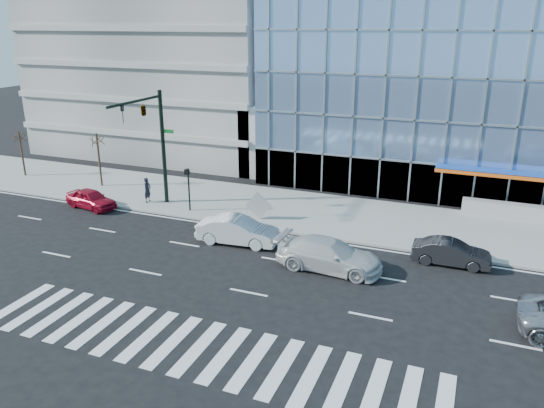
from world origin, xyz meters
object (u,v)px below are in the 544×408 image
Objects in this scene: white_suv at (329,255)px; red_sedan at (91,199)px; dark_sedan at (451,253)px; tilted_panel at (258,206)px; white_sedan at (238,231)px; street_tree_far at (19,137)px; traffic_signal at (149,123)px; street_tree_near at (97,141)px; pedestrian at (147,190)px; ped_signal_post at (188,183)px.

red_sedan is (-18.35, 3.21, -0.15)m from white_suv.
dark_sedan is 3.19× the size of tilted_panel.
tilted_panel is (-0.33, 3.88, 0.26)m from white_sedan.
street_tree_far reaches higher than dark_sedan.
white_sedan is 3.90m from tilted_panel.
tilted_panel is (7.58, 0.65, -5.10)m from traffic_signal.
street_tree_near reaches higher than street_tree_far.
pedestrian is (-15.12, 5.45, 0.23)m from white_suv.
street_tree_near reaches higher than white_sedan.
traffic_signal is 2.67× the size of ped_signal_post.
street_tree_far is 35.31m from dark_sedan.
dark_sedan is at bearing -4.51° from traffic_signal.
street_tree_near is at bearing 0.00° from street_tree_far.
red_sedan is at bearing -162.67° from traffic_signal.
white_suv is at bearing -89.50° from red_sedan.
tilted_panel reaches higher than white_sedan.
white_sedan is at bearing -87.60° from tilted_panel.
white_sedan is 1.18× the size of dark_sedan.
pedestrian is (3.22, 2.24, 0.38)m from red_sedan.
pedestrian is at bearing 82.66° from dark_sedan.
traffic_signal is at bearing -11.05° from street_tree_far.
traffic_signal reaches higher than white_sedan.
tilted_panel is at bearing -89.52° from pedestrian.
red_sedan is 3.94m from pedestrian.
white_suv is 1.37× the size of dark_sedan.
street_tree_far reaches higher than tilted_panel.
white_suv is 6.15m from white_sedan.
dark_sedan is 2.29× the size of pedestrian.
pedestrian is at bearing -19.71° from street_tree_near.
tilted_panel is at bearing -0.02° from white_sedan.
white_sedan is (7.91, -3.23, -5.36)m from traffic_signal.
white_suv is 6.72m from dark_sedan.
street_tree_near reaches higher than white_suv.
pedestrian reaches higher than red_sedan.
white_sedan is (14.91, -6.17, -2.97)m from street_tree_near.
traffic_signal is 1.93× the size of dark_sedan.
white_suv is at bearing -107.63° from white_sedan.
red_sedan is at bearing -165.77° from ped_signal_post.
dark_sedan is at bearing -61.27° from white_suv.
street_tree_far reaches higher than pedestrian.
street_tree_far is at bearing 168.95° from traffic_signal.
street_tree_far is at bearing 77.40° from white_suv.
pedestrian is (-1.21, 0.86, -5.11)m from traffic_signal.
ped_signal_post is at bearing 68.47° from white_suv.
traffic_signal is 6.15× the size of tilted_panel.
ped_signal_post is (2.50, 0.37, -4.02)m from traffic_signal.
tilted_panel is at bearing 79.02° from dark_sedan.
traffic_signal is 4.41× the size of pedestrian.
traffic_signal is at bearing -171.48° from ped_signal_post.
tilted_panel reaches higher than dark_sedan.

